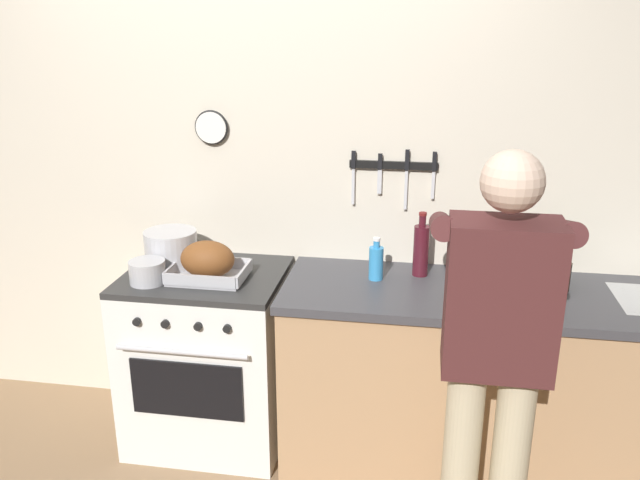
% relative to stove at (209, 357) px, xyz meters
% --- Properties ---
extents(wall_back, '(6.00, 0.13, 2.60)m').
position_rel_stove_xyz_m(wall_back, '(0.22, 0.36, 0.85)').
color(wall_back, beige).
rests_on(wall_back, ground).
extents(counter_block, '(2.03, 0.65, 0.90)m').
position_rel_stove_xyz_m(counter_block, '(1.43, 0.00, 0.01)').
color(counter_block, tan).
rests_on(counter_block, ground).
extents(stove, '(0.76, 0.67, 0.90)m').
position_rel_stove_xyz_m(stove, '(0.00, 0.00, 0.00)').
color(stove, white).
rests_on(stove, ground).
extents(person_cook, '(0.51, 0.63, 1.66)m').
position_rel_stove_xyz_m(person_cook, '(1.31, -0.61, 0.50)').
color(person_cook, '#C6B793').
rests_on(person_cook, ground).
extents(roasting_pan, '(0.35, 0.26, 0.19)m').
position_rel_stove_xyz_m(roasting_pan, '(0.05, -0.06, 0.53)').
color(roasting_pan, '#B7B7BC').
rests_on(roasting_pan, stove).
extents(stock_pot, '(0.26, 0.26, 0.18)m').
position_rel_stove_xyz_m(stock_pot, '(-0.19, 0.07, 0.54)').
color(stock_pot, '#B7B7BC').
rests_on(stock_pot, stove).
extents(saucepan, '(0.17, 0.17, 0.11)m').
position_rel_stove_xyz_m(saucepan, '(-0.22, -0.15, 0.50)').
color(saucepan, '#B7B7BC').
rests_on(saucepan, stove).
extents(cutting_board, '(0.36, 0.24, 0.02)m').
position_rel_stove_xyz_m(cutting_board, '(1.32, -0.12, 0.46)').
color(cutting_board, tan).
rests_on(cutting_board, counter_block).
extents(bottle_wine_red, '(0.07, 0.07, 0.31)m').
position_rel_stove_xyz_m(bottle_wine_red, '(1.03, 0.15, 0.58)').
color(bottle_wine_red, '#47141E').
rests_on(bottle_wine_red, counter_block).
extents(bottle_vinegar, '(0.06, 0.06, 0.26)m').
position_rel_stove_xyz_m(bottle_vinegar, '(1.33, 0.18, 0.56)').
color(bottle_vinegar, '#997F4C').
rests_on(bottle_vinegar, counter_block).
extents(bottle_hot_sauce, '(0.06, 0.06, 0.17)m').
position_rel_stove_xyz_m(bottle_hot_sauce, '(1.44, 0.24, 0.52)').
color(bottle_hot_sauce, red).
rests_on(bottle_hot_sauce, counter_block).
extents(bottle_olive_oil, '(0.07, 0.07, 0.29)m').
position_rel_stove_xyz_m(bottle_olive_oil, '(1.66, 0.18, 0.57)').
color(bottle_olive_oil, '#385623').
rests_on(bottle_olive_oil, counter_block).
extents(bottle_dish_soap, '(0.07, 0.07, 0.20)m').
position_rel_stove_xyz_m(bottle_dish_soap, '(0.82, 0.07, 0.53)').
color(bottle_dish_soap, '#338CCC').
rests_on(bottle_dish_soap, counter_block).
extents(bottle_soy_sauce, '(0.06, 0.06, 0.18)m').
position_rel_stove_xyz_m(bottle_soy_sauce, '(1.66, 0.07, 0.52)').
color(bottle_soy_sauce, black).
rests_on(bottle_soy_sauce, counter_block).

